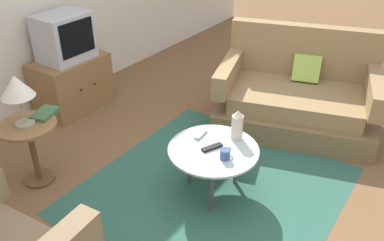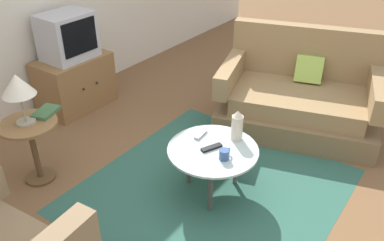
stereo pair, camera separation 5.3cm
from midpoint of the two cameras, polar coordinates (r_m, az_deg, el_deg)
name	(u,v)px [view 1 (the left image)]	position (r m, az deg, el deg)	size (l,w,h in m)	color
ground_plane	(197,192)	(3.34, 0.27, -10.18)	(16.00, 16.00, 0.00)	brown
area_rug	(212,190)	(3.37, 2.41, -9.81)	(2.02, 1.91, 0.00)	#2D5B4C
couch	(296,97)	(4.21, 14.26, 3.21)	(1.35, 1.73, 0.96)	brown
coffee_table	(213,153)	(3.14, 2.54, -4.59)	(0.71, 0.71, 0.42)	#B2C6C1
side_table	(31,141)	(3.49, -22.31, -2.72)	(0.46, 0.46, 0.55)	olive
tv_stand	(72,83)	(4.62, -16.94, 5.09)	(0.77, 0.52, 0.57)	olive
television	(64,37)	(4.43, -17.98, 11.22)	(0.52, 0.41, 0.48)	#B7B7BC
table_lamp	(16,88)	(3.27, -24.08, 4.25)	(0.25, 0.25, 0.42)	#9E937A
vase	(237,125)	(3.18, 5.97, -0.65)	(0.09, 0.09, 0.26)	beige
mug	(225,154)	(2.99, 4.25, -4.75)	(0.12, 0.08, 0.08)	#335184
tv_remote_dark	(212,147)	(3.11, 2.38, -3.84)	(0.18, 0.11, 0.02)	black
tv_remote_silver	(201,134)	(3.26, 0.78, -2.00)	(0.15, 0.05, 0.02)	#B2B2B7
book	(45,113)	(3.49, -20.57, 0.96)	(0.26, 0.21, 0.03)	#3D663D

